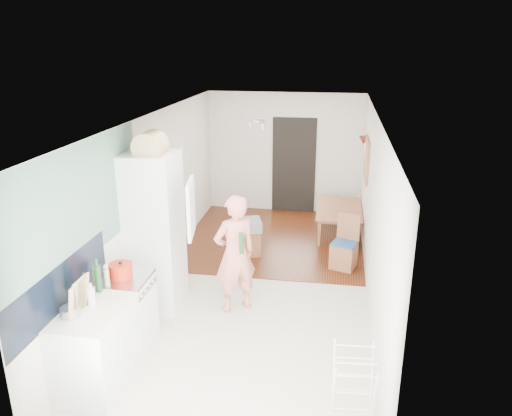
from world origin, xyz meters
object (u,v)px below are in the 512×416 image
(dining_table, at_px, (340,223))
(stool, at_px, (249,242))
(dining_chair, at_px, (344,243))
(person, at_px, (235,244))
(drying_rack, at_px, (353,387))

(dining_table, height_order, stool, stool)
(stool, bearing_deg, dining_chair, -9.82)
(person, relative_size, drying_rack, 2.55)
(person, height_order, stool, person)
(dining_chair, relative_size, stool, 1.87)
(person, distance_m, dining_table, 3.40)
(dining_chair, height_order, drying_rack, dining_chair)
(person, bearing_deg, dining_chair, -170.74)
(dining_table, distance_m, dining_chair, 1.48)
(drying_rack, bearing_deg, stool, 109.90)
(dining_chair, distance_m, drying_rack, 3.42)
(drying_rack, bearing_deg, dining_table, 87.23)
(dining_chair, xyz_separation_m, stool, (-1.59, 0.27, -0.20))
(dining_table, distance_m, drying_rack, 4.89)
(person, bearing_deg, stool, -123.12)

